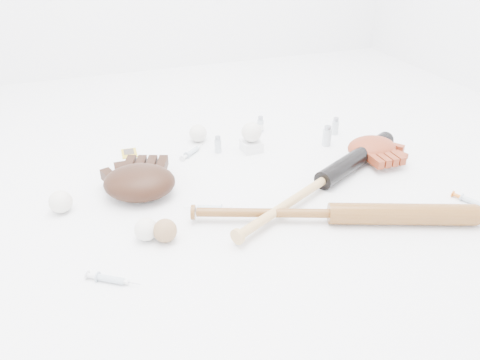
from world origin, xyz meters
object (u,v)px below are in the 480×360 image
object	(u,v)px
bat_wood	(332,214)
bat_dark	(324,180)
glove_dark	(139,182)
pedestal	(251,146)

from	to	relation	value
bat_wood	bat_dark	bearing A→B (deg)	89.23
glove_dark	pedestal	size ratio (longest dim) A/B	3.80
glove_dark	pedestal	xyz separation A→B (m)	(0.47, 0.18, -0.03)
glove_dark	bat_dark	bearing A→B (deg)	4.11
bat_dark	glove_dark	size ratio (longest dim) A/B	3.27
bat_wood	glove_dark	xyz separation A→B (m)	(-0.52, 0.36, 0.02)
glove_dark	pedestal	distance (m)	0.50
pedestal	bat_wood	bearing A→B (deg)	-84.65
bat_dark	glove_dark	world-z (taller)	glove_dark
pedestal	bat_dark	bearing A→B (deg)	-70.71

